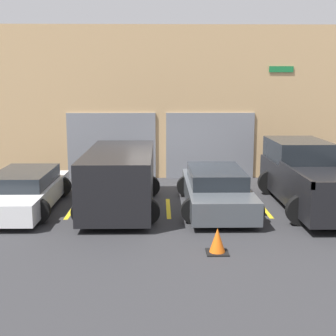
{
  "coord_description": "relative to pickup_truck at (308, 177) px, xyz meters",
  "views": [
    {
      "loc": [
        -0.25,
        -14.58,
        3.56
      ],
      "look_at": [
        0.0,
        -0.95,
        1.1
      ],
      "focal_mm": 50.0,
      "sensor_mm": 36.0,
      "label": 1
    }
  ],
  "objects": [
    {
      "name": "ground_plane",
      "position": [
        -4.14,
        1.15,
        -0.85
      ],
      "size": [
        28.0,
        28.0,
        0.0
      ],
      "primitive_type": "plane",
      "color": "#2D2D30"
    },
    {
      "name": "shophouse_building",
      "position": [
        -4.15,
        4.44,
        1.96
      ],
      "size": [
        15.5,
        0.68,
        5.69
      ],
      "color": "tan",
      "rests_on": "ground"
    },
    {
      "name": "traffic_cone",
      "position": [
        -3.17,
        -3.95,
        -0.59
      ],
      "size": [
        0.47,
        0.47,
        0.55
      ],
      "color": "black",
      "rests_on": "ground"
    },
    {
      "name": "sedan_white",
      "position": [
        -8.29,
        -0.27,
        -0.31
      ],
      "size": [
        2.15,
        4.66,
        1.1
      ],
      "color": "white",
      "rests_on": "ground"
    },
    {
      "name": "sedan_side",
      "position": [
        -2.76,
        -0.27,
        -0.29
      ],
      "size": [
        2.17,
        4.7,
        1.14
      ],
      "color": "#474C51",
      "rests_on": "ground"
    },
    {
      "name": "parking_stripe_left",
      "position": [
        -6.91,
        -0.3,
        -0.84
      ],
      "size": [
        0.12,
        2.2,
        0.01
      ],
      "primitive_type": "cube",
      "color": "gold",
      "rests_on": "ground"
    },
    {
      "name": "van_right",
      "position": [
        -5.53,
        -0.3,
        0.07
      ],
      "size": [
        2.28,
        4.87,
        1.7
      ],
      "color": "black",
      "rests_on": "ground"
    },
    {
      "name": "parking_stripe_right",
      "position": [
        -1.38,
        -0.3,
        -0.84
      ],
      "size": [
        0.12,
        2.2,
        0.01
      ],
      "primitive_type": "cube",
      "color": "gold",
      "rests_on": "ground"
    },
    {
      "name": "parking_stripe_centre",
      "position": [
        -4.14,
        -0.3,
        -0.84
      ],
      "size": [
        0.12,
        2.2,
        0.01
      ],
      "primitive_type": "cube",
      "color": "gold",
      "rests_on": "ground"
    },
    {
      "name": "pickup_truck",
      "position": [
        0.0,
        0.0,
        0.0
      ],
      "size": [
        2.37,
        5.5,
        1.81
      ],
      "color": "black",
      "rests_on": "ground"
    }
  ]
}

